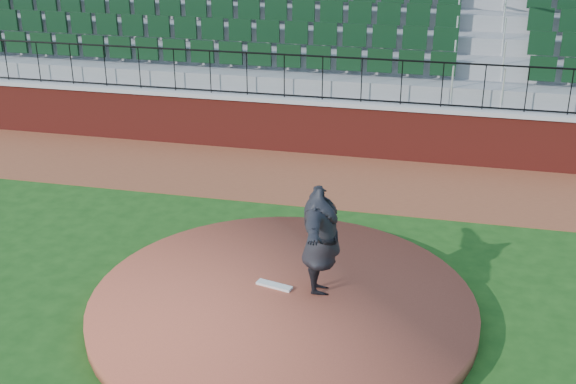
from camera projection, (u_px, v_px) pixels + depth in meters
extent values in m
plane|color=#194614|center=(266.00, 309.00, 11.09)|extent=(90.00, 90.00, 0.00)
cube|color=brown|center=(328.00, 178.00, 15.93)|extent=(34.00, 3.20, 0.01)
cube|color=maroon|center=(340.00, 130.00, 17.13)|extent=(34.00, 0.35, 1.20)
cube|color=#B7B7B7|center=(341.00, 103.00, 16.88)|extent=(34.00, 0.45, 0.10)
cube|color=maroon|center=(373.00, 1.00, 21.24)|extent=(34.00, 0.50, 5.50)
cylinder|color=brown|center=(282.00, 306.00, 10.95)|extent=(5.74, 5.74, 0.25)
cube|color=silver|center=(274.00, 285.00, 11.21)|extent=(0.59, 0.27, 0.04)
imported|color=black|center=(321.00, 242.00, 10.75)|extent=(0.86, 2.13, 1.69)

